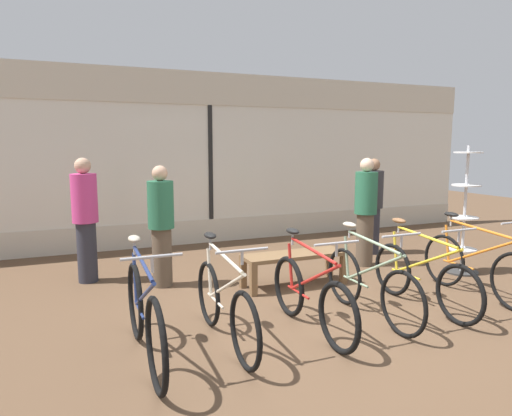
{
  "coord_description": "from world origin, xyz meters",
  "views": [
    {
      "loc": [
        -2.57,
        -4.1,
        1.87
      ],
      "look_at": [
        0.0,
        1.99,
        0.95
      ],
      "focal_mm": 32.0,
      "sensor_mm": 36.0,
      "label": 1
    }
  ],
  "objects_px": {
    "bicycle_right": "(422,277)",
    "accessory_rack": "(464,222)",
    "bicycle_left": "(224,305)",
    "customer_near_rack": "(85,218)",
    "customer_near_bench": "(161,224)",
    "bicycle_center_left": "(310,296)",
    "bicycle_far_left": "(144,316)",
    "bicycle_center_right": "(370,284)",
    "customer_by_window": "(373,204)",
    "customer_mid_floor": "(366,210)",
    "display_bench": "(294,259)",
    "bicycle_far_right": "(476,266)"
  },
  "relations": [
    {
      "from": "bicycle_right",
      "to": "bicycle_far_left",
      "type": "bearing_deg",
      "value": -178.34
    },
    {
      "from": "bicycle_far_right",
      "to": "customer_by_window",
      "type": "xyz_separation_m",
      "value": [
        0.24,
        2.39,
        0.47
      ]
    },
    {
      "from": "bicycle_center_right",
      "to": "customer_by_window",
      "type": "relative_size",
      "value": 1.03
    },
    {
      "from": "customer_by_window",
      "to": "bicycle_left",
      "type": "bearing_deg",
      "value": -145.21
    },
    {
      "from": "bicycle_right",
      "to": "customer_by_window",
      "type": "bearing_deg",
      "value": 65.15
    },
    {
      "from": "bicycle_left",
      "to": "bicycle_far_right",
      "type": "bearing_deg",
      "value": 1.1
    },
    {
      "from": "bicycle_right",
      "to": "bicycle_far_right",
      "type": "bearing_deg",
      "value": 2.6
    },
    {
      "from": "accessory_rack",
      "to": "display_bench",
      "type": "relative_size",
      "value": 1.33
    },
    {
      "from": "bicycle_far_right",
      "to": "customer_mid_floor",
      "type": "distance_m",
      "value": 1.87
    },
    {
      "from": "bicycle_center_left",
      "to": "bicycle_far_right",
      "type": "relative_size",
      "value": 0.94
    },
    {
      "from": "customer_near_bench",
      "to": "customer_mid_floor",
      "type": "bearing_deg",
      "value": -3.22
    },
    {
      "from": "bicycle_far_left",
      "to": "customer_near_rack",
      "type": "relative_size",
      "value": 1.07
    },
    {
      "from": "display_bench",
      "to": "customer_by_window",
      "type": "relative_size",
      "value": 0.86
    },
    {
      "from": "customer_mid_floor",
      "to": "bicycle_left",
      "type": "bearing_deg",
      "value": -147.91
    },
    {
      "from": "bicycle_left",
      "to": "display_bench",
      "type": "distance_m",
      "value": 1.97
    },
    {
      "from": "bicycle_right",
      "to": "accessory_rack",
      "type": "height_order",
      "value": "accessory_rack"
    },
    {
      "from": "bicycle_center_right",
      "to": "bicycle_far_right",
      "type": "bearing_deg",
      "value": 2.09
    },
    {
      "from": "bicycle_center_right",
      "to": "customer_mid_floor",
      "type": "bearing_deg",
      "value": 55.31
    },
    {
      "from": "customer_near_bench",
      "to": "display_bench",
      "type": "bearing_deg",
      "value": -22.53
    },
    {
      "from": "bicycle_far_left",
      "to": "bicycle_right",
      "type": "height_order",
      "value": "bicycle_far_left"
    },
    {
      "from": "display_bench",
      "to": "bicycle_right",
      "type": "bearing_deg",
      "value": -53.82
    },
    {
      "from": "bicycle_left",
      "to": "customer_by_window",
      "type": "relative_size",
      "value": 1.04
    },
    {
      "from": "bicycle_center_left",
      "to": "customer_near_bench",
      "type": "bearing_deg",
      "value": 117.23
    },
    {
      "from": "bicycle_far_left",
      "to": "customer_near_rack",
      "type": "height_order",
      "value": "customer_near_rack"
    },
    {
      "from": "bicycle_center_left",
      "to": "customer_by_window",
      "type": "xyz_separation_m",
      "value": [
        2.64,
        2.52,
        0.49
      ]
    },
    {
      "from": "customer_mid_floor",
      "to": "bicycle_right",
      "type": "bearing_deg",
      "value": -106.19
    },
    {
      "from": "bicycle_left",
      "to": "customer_near_rack",
      "type": "xyz_separation_m",
      "value": [
        -1.09,
        2.6,
        0.51
      ]
    },
    {
      "from": "display_bench",
      "to": "customer_near_rack",
      "type": "distance_m",
      "value": 2.87
    },
    {
      "from": "bicycle_left",
      "to": "customer_near_bench",
      "type": "xyz_separation_m",
      "value": [
        -0.18,
        2.01,
        0.46
      ]
    },
    {
      "from": "bicycle_right",
      "to": "customer_near_rack",
      "type": "height_order",
      "value": "customer_near_rack"
    },
    {
      "from": "accessory_rack",
      "to": "bicycle_center_right",
      "type": "bearing_deg",
      "value": -158.14
    },
    {
      "from": "bicycle_right",
      "to": "customer_near_bench",
      "type": "relative_size",
      "value": 1.07
    },
    {
      "from": "bicycle_far_left",
      "to": "customer_mid_floor",
      "type": "bearing_deg",
      "value": 27.37
    },
    {
      "from": "customer_near_rack",
      "to": "bicycle_center_right",
      "type": "bearing_deg",
      "value": -43.37
    },
    {
      "from": "display_bench",
      "to": "customer_near_rack",
      "type": "height_order",
      "value": "customer_near_rack"
    },
    {
      "from": "display_bench",
      "to": "customer_near_bench",
      "type": "distance_m",
      "value": 1.82
    },
    {
      "from": "bicycle_left",
      "to": "customer_mid_floor",
      "type": "height_order",
      "value": "customer_mid_floor"
    },
    {
      "from": "bicycle_far_left",
      "to": "bicycle_center_right",
      "type": "xyz_separation_m",
      "value": [
        2.41,
        0.07,
        -0.03
      ]
    },
    {
      "from": "customer_near_rack",
      "to": "bicycle_left",
      "type": "bearing_deg",
      "value": -67.31
    },
    {
      "from": "bicycle_far_right",
      "to": "customer_near_bench",
      "type": "xyz_separation_m",
      "value": [
        -3.47,
        1.95,
        0.45
      ]
    },
    {
      "from": "customer_near_rack",
      "to": "customer_by_window",
      "type": "distance_m",
      "value": 4.62
    },
    {
      "from": "accessory_rack",
      "to": "display_bench",
      "type": "height_order",
      "value": "accessory_rack"
    },
    {
      "from": "bicycle_center_left",
      "to": "bicycle_center_right",
      "type": "xyz_separation_m",
      "value": [
        0.77,
        0.07,
        0.01
      ]
    },
    {
      "from": "accessory_rack",
      "to": "customer_near_bench",
      "type": "relative_size",
      "value": 1.16
    },
    {
      "from": "bicycle_right",
      "to": "bicycle_center_left",
      "type": "bearing_deg",
      "value": -176.67
    },
    {
      "from": "bicycle_right",
      "to": "customer_mid_floor",
      "type": "distance_m",
      "value": 1.96
    },
    {
      "from": "bicycle_center_left",
      "to": "accessory_rack",
      "type": "relative_size",
      "value": 0.89
    },
    {
      "from": "bicycle_left",
      "to": "bicycle_far_right",
      "type": "relative_size",
      "value": 0.98
    },
    {
      "from": "bicycle_center_right",
      "to": "display_bench",
      "type": "relative_size",
      "value": 1.2
    },
    {
      "from": "customer_near_bench",
      "to": "bicycle_center_left",
      "type": "bearing_deg",
      "value": -62.77
    }
  ]
}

